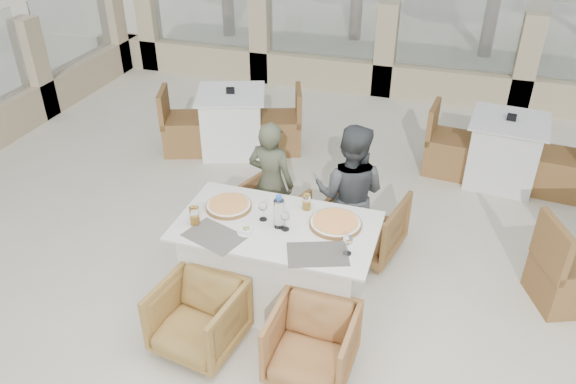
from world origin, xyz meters
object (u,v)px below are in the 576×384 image
(wine_glass_near, at_px, (285,220))
(olive_dish, at_px, (246,230))
(armchair_far_right, at_px, (365,223))
(armchair_near_left, at_px, (198,317))
(bg_table_b, at_px, (504,151))
(water_bottle, at_px, (279,211))
(beer_glass_left, at_px, (194,216))
(pizza_right, at_px, (335,222))
(bg_table_a, at_px, (232,122))
(diner_right, at_px, (350,195))
(armchair_near_right, at_px, (312,344))
(beer_glass_right, at_px, (307,202))
(armchair_far_left, at_px, (268,216))
(wine_glass_centre, at_px, (263,210))
(wine_glass_corner, at_px, (348,244))
(diner_left, at_px, (271,183))
(pizza_left, at_px, (229,205))
(dining_table, at_px, (277,263))

(wine_glass_near, relative_size, olive_dish, 1.67)
(armchair_far_right, height_order, armchair_near_left, armchair_far_right)
(wine_glass_near, xyz_separation_m, bg_table_b, (1.74, 2.70, -0.48))
(water_bottle, bearing_deg, beer_glass_left, -165.52)
(pizza_right, height_order, armchair_near_left, pizza_right)
(wine_glass_near, xyz_separation_m, bg_table_a, (-1.50, 2.49, -0.48))
(armchair_near_left, bearing_deg, diner_right, 68.84)
(water_bottle, bearing_deg, armchair_near_right, -54.83)
(pizza_right, distance_m, beer_glass_right, 0.32)
(pizza_right, distance_m, armchair_far_left, 1.13)
(wine_glass_centre, relative_size, wine_glass_corner, 1.00)
(diner_left, bearing_deg, bg_table_a, -50.05)
(water_bottle, xyz_separation_m, armchair_near_left, (-0.43, -0.67, -0.63))
(wine_glass_centre, bearing_deg, olive_dish, -108.34)
(wine_glass_centre, xyz_separation_m, diner_left, (-0.21, 0.78, -0.23))
(armchair_near_right, bearing_deg, pizza_left, 142.61)
(armchair_far_right, bearing_deg, wine_glass_near, 75.25)
(water_bottle, height_order, armchair_near_left, water_bottle)
(wine_glass_corner, height_order, beer_glass_left, wine_glass_corner)
(wine_glass_near, distance_m, armchair_far_right, 1.20)
(armchair_far_right, bearing_deg, pizza_left, 50.17)
(water_bottle, bearing_deg, armchair_far_right, 59.07)
(beer_glass_left, bearing_deg, bg_table_b, 49.26)
(olive_dish, bearing_deg, wine_glass_near, 24.44)
(pizza_left, distance_m, pizza_right, 0.91)
(olive_dish, bearing_deg, dining_table, 40.49)
(armchair_near_left, bearing_deg, diner_left, 96.13)
(armchair_far_left, bearing_deg, diner_right, -160.26)
(armchair_far_right, bearing_deg, armchair_far_left, 21.58)
(wine_glass_near, bearing_deg, pizza_right, 25.76)
(pizza_right, bearing_deg, wine_glass_centre, -170.20)
(wine_glass_corner, height_order, armchair_far_left, wine_glass_corner)
(pizza_left, bearing_deg, bg_table_a, 112.26)
(armchair_near_right, xyz_separation_m, diner_left, (-0.82, 1.50, 0.35))
(water_bottle, xyz_separation_m, diner_right, (0.41, 0.78, -0.23))
(dining_table, height_order, wine_glass_centre, wine_glass_centre)
(armchair_far_left, height_order, armchair_near_right, armchair_far_left)
(dining_table, bearing_deg, armchair_far_left, 114.71)
(wine_glass_near, bearing_deg, armchair_far_right, 62.48)
(pizza_right, height_order, wine_glass_near, wine_glass_near)
(pizza_left, relative_size, pizza_right, 0.91)
(beer_glass_right, bearing_deg, armchair_far_left, 137.52)
(diner_left, xyz_separation_m, diner_right, (0.77, -0.06, 0.05))
(armchair_far_left, relative_size, armchair_far_right, 0.94)
(wine_glass_centre, distance_m, armchair_far_right, 1.25)
(wine_glass_corner, xyz_separation_m, olive_dish, (-0.81, 0.03, -0.07))
(beer_glass_right, distance_m, armchair_near_left, 1.26)
(bg_table_a, bearing_deg, wine_glass_corner, -71.61)
(diner_left, bearing_deg, beer_glass_left, 80.03)
(dining_table, distance_m, armchair_far_left, 0.84)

